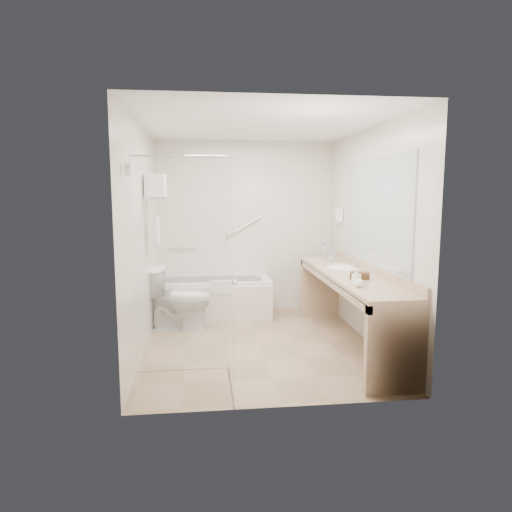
{
  "coord_description": "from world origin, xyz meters",
  "views": [
    {
      "loc": [
        -0.63,
        -5.12,
        1.77
      ],
      "look_at": [
        0.0,
        0.3,
        1.0
      ],
      "focal_mm": 32.0,
      "sensor_mm": 36.0,
      "label": 1
    }
  ],
  "objects": [
    {
      "name": "water_bottle_right",
      "position": [
        1.06,
        0.74,
        0.94
      ],
      "size": [
        0.06,
        0.06,
        0.19
      ],
      "rotation": [
        0.0,
        0.0,
        0.17
      ],
      "color": "silver",
      "rests_on": "vanity_counter"
    },
    {
      "name": "toilet",
      "position": [
        -0.95,
        0.7,
        0.4
      ],
      "size": [
        0.89,
        0.6,
        0.81
      ],
      "primitive_type": "imported",
      "rotation": [
        0.0,
        0.0,
        1.39
      ],
      "color": "silver",
      "rests_on": "floor"
    },
    {
      "name": "mirror",
      "position": [
        1.29,
        -0.15,
        1.55
      ],
      "size": [
        0.02,
        2.0,
        1.2
      ],
      "primitive_type": "cube",
      "color": "#ABB0B7",
      "rests_on": "wall_right"
    },
    {
      "name": "amenity_basket",
      "position": [
        1.02,
        -0.5,
        0.88
      ],
      "size": [
        0.24,
        0.2,
        0.07
      ],
      "primitive_type": "cube",
      "rotation": [
        0.0,
        0.0,
        -0.36
      ],
      "color": "#4D321B",
      "rests_on": "vanity_counter"
    },
    {
      "name": "water_bottle_left",
      "position": [
        1.07,
        0.8,
        0.94
      ],
      "size": [
        0.06,
        0.06,
        0.19
      ],
      "rotation": [
        0.0,
        0.0,
        -0.18
      ],
      "color": "silver",
      "rests_on": "vanity_counter"
    },
    {
      "name": "grab_bar_long",
      "position": [
        -0.05,
        1.56,
        1.25
      ],
      "size": [
        0.53,
        0.03,
        0.33
      ],
      "primitive_type": "cylinder",
      "rotation": [
        0.0,
        1.05,
        0.0
      ],
      "color": "silver",
      "rests_on": "wall_back"
    },
    {
      "name": "soap_bottle_a",
      "position": [
        0.89,
        -0.76,
        0.88
      ],
      "size": [
        0.12,
        0.16,
        0.07
      ],
      "primitive_type": "imported",
      "rotation": [
        0.0,
        0.0,
        0.39
      ],
      "color": "white",
      "rests_on": "vanity_counter"
    },
    {
      "name": "vanity_counter",
      "position": [
        1.02,
        -0.15,
        0.64
      ],
      "size": [
        0.55,
        2.7,
        0.95
      ],
      "color": "tan",
      "rests_on": "floor"
    },
    {
      "name": "drinking_glass_near",
      "position": [
        0.82,
        0.47,
        0.9
      ],
      "size": [
        0.09,
        0.09,
        0.1
      ],
      "primitive_type": "cylinder",
      "rotation": [
        0.0,
        0.0,
        0.14
      ],
      "color": "silver",
      "rests_on": "vanity_counter"
    },
    {
      "name": "wall_right",
      "position": [
        1.3,
        0.0,
        1.25
      ],
      "size": [
        0.1,
        3.2,
        2.5
      ],
      "primitive_type": "cube",
      "color": "beige",
      "rests_on": "ground"
    },
    {
      "name": "floor",
      "position": [
        0.0,
        0.0,
        0.0
      ],
      "size": [
        3.2,
        3.2,
        0.0
      ],
      "primitive_type": "plane",
      "color": "#997A5E",
      "rests_on": "ground"
    },
    {
      "name": "towel_shelf",
      "position": [
        -1.17,
        0.35,
        1.75
      ],
      "size": [
        0.24,
        0.55,
        0.81
      ],
      "color": "silver",
      "rests_on": "wall_left"
    },
    {
      "name": "wall_left",
      "position": [
        -1.3,
        0.0,
        1.25
      ],
      "size": [
        0.1,
        3.2,
        2.5
      ],
      "primitive_type": "cube",
      "color": "beige",
      "rests_on": "ground"
    },
    {
      "name": "drinking_glass_far",
      "position": [
        1.02,
        0.6,
        0.9
      ],
      "size": [
        0.09,
        0.09,
        0.09
      ],
      "primitive_type": "cylinder",
      "rotation": [
        0.0,
        0.0,
        -0.35
      ],
      "color": "silver",
      "rests_on": "vanity_counter"
    },
    {
      "name": "bathtub",
      "position": [
        -0.5,
        1.24,
        0.28
      ],
      "size": [
        1.6,
        0.73,
        0.59
      ],
      "color": "silver",
      "rests_on": "floor"
    },
    {
      "name": "sink",
      "position": [
        1.05,
        0.25,
        0.82
      ],
      "size": [
        0.4,
        0.52,
        0.14
      ],
      "primitive_type": "ellipsoid",
      "color": "silver",
      "rests_on": "vanity_counter"
    },
    {
      "name": "soap_bottle_b",
      "position": [
        0.87,
        -0.91,
        0.89
      ],
      "size": [
        0.11,
        0.13,
        0.09
      ],
      "primitive_type": "imported",
      "rotation": [
        0.0,
        0.0,
        0.25
      ],
      "color": "white",
      "rests_on": "vanity_counter"
    },
    {
      "name": "hairdryer_unit",
      "position": [
        1.25,
        1.05,
        1.45
      ],
      "size": [
        0.08,
        0.1,
        0.18
      ],
      "primitive_type": "cube",
      "color": "white",
      "rests_on": "wall_right"
    },
    {
      "name": "ceiling",
      "position": [
        0.0,
        0.0,
        2.5
      ],
      "size": [
        2.6,
        3.2,
        0.1
      ],
      "primitive_type": "cube",
      "color": "white",
      "rests_on": "wall_back"
    },
    {
      "name": "shower_enclosure",
      "position": [
        -0.63,
        -0.93,
        1.07
      ],
      "size": [
        0.96,
        0.91,
        2.11
      ],
      "color": "silver",
      "rests_on": "floor"
    },
    {
      "name": "grab_bar_short",
      "position": [
        -0.95,
        1.56,
        0.95
      ],
      "size": [
        0.4,
        0.03,
        0.03
      ],
      "primitive_type": "cylinder",
      "rotation": [
        0.0,
        1.57,
        0.0
      ],
      "color": "silver",
      "rests_on": "wall_back"
    },
    {
      "name": "wall_back",
      "position": [
        0.0,
        1.6,
        1.25
      ],
      "size": [
        2.6,
        0.1,
        2.5
      ],
      "primitive_type": "cube",
      "color": "beige",
      "rests_on": "ground"
    },
    {
      "name": "wall_front",
      "position": [
        0.0,
        -1.6,
        1.25
      ],
      "size": [
        2.6,
        0.1,
        2.5
      ],
      "primitive_type": "cube",
      "color": "beige",
      "rests_on": "ground"
    },
    {
      "name": "water_bottle_mid",
      "position": [
        1.06,
        1.1,
        0.95
      ],
      "size": [
        0.07,
        0.07,
        0.21
      ],
      "rotation": [
        0.0,
        0.0,
        -0.15
      ],
      "color": "silver",
      "rests_on": "vanity_counter"
    },
    {
      "name": "faucet",
      "position": [
        1.2,
        0.25,
        0.93
      ],
      "size": [
        0.03,
        0.03,
        0.14
      ],
      "primitive_type": "cylinder",
      "color": "silver",
      "rests_on": "vanity_counter"
    }
  ]
}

